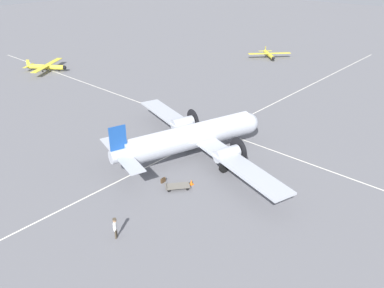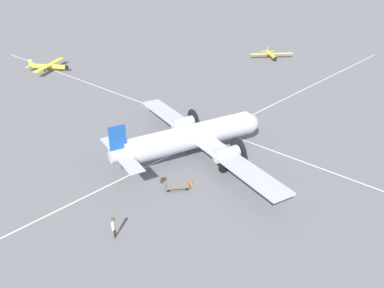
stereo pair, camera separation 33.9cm
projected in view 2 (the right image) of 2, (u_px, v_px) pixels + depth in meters
The scene contains 10 objects.
ground_plane at pixel (192, 157), 39.89m from camera, with size 300.00×300.00×0.00m, color slate.
apron_line_eastwest at pixel (179, 151), 41.09m from camera, with size 120.00×0.16×0.01m.
apron_line_northsouth at pixel (232, 136), 44.51m from camera, with size 0.16×120.00×0.01m.
airliner_main at pixel (195, 136), 38.98m from camera, with size 17.53×25.14×5.40m.
crew_foreground at pixel (114, 225), 28.04m from camera, with size 0.50×0.42×1.79m.
suitcase_near_door at pixel (163, 180), 35.33m from camera, with size 0.52×0.17×0.50m.
baggage_cart at pixel (177, 186), 34.35m from camera, with size 2.41×2.21×0.56m.
light_aircraft_distant at pixel (271, 55), 77.41m from camera, with size 7.19×6.83×1.76m.
light_aircraft_taxiing at pixel (49, 66), 69.16m from camera, with size 9.10×7.64×1.99m.
traffic_cone at pixel (191, 182), 34.98m from camera, with size 0.40×0.40×0.52m.
Camera 2 is at (25.69, 23.73, 19.26)m, focal length 35.00 mm.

